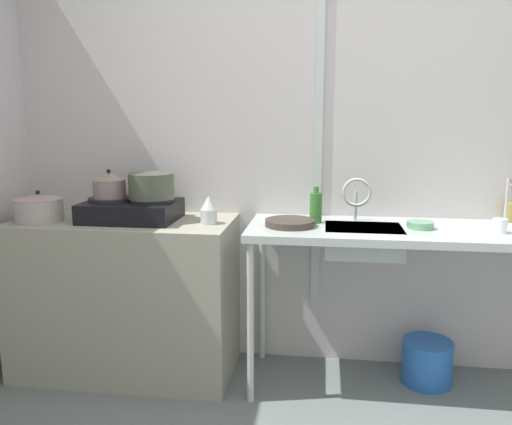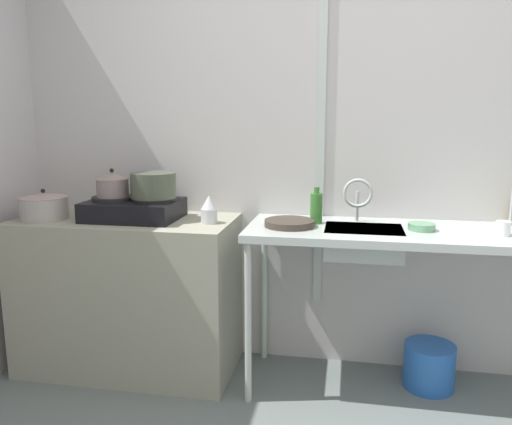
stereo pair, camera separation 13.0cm
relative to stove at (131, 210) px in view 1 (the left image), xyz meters
name	(u,v)px [view 1 (the left image)]	position (x,y,z in m)	size (l,w,h in m)	color
wall_back	(345,150)	(1.18, 0.34, 0.32)	(4.69, 0.10, 2.55)	#BBB7B5
wall_metal_strip	(318,128)	(1.02, 0.28, 0.45)	(0.05, 0.01, 2.04)	#B2BCB8
counter_concrete	(126,296)	(-0.06, 0.00, -0.51)	(1.23, 0.58, 0.90)	gray
counter_sink	(416,240)	(1.54, 0.00, -0.12)	(1.76, 0.58, 0.90)	#B2BCB8
stove	(131,210)	(0.00, 0.00, 0.00)	(0.51, 0.38, 0.12)	black
pot_on_left_burner	(109,185)	(-0.12, 0.00, 0.13)	(0.18, 0.18, 0.16)	gray
pot_on_right_burner	(152,186)	(0.12, 0.00, 0.14)	(0.25, 0.25, 0.14)	#454B3B
pot_beside_stove	(39,208)	(-0.49, -0.10, 0.02)	(0.26, 0.26, 0.17)	#9C958F
percolator	(209,210)	(0.45, -0.03, 0.01)	(0.09, 0.09, 0.15)	silver
sink_basin	(363,241)	(1.27, -0.01, -0.13)	(0.40, 0.30, 0.15)	#B2BCB8
faucet	(357,194)	(1.24, 0.11, 0.10)	(0.16, 0.09, 0.25)	#B2BCB8
frying_pan	(290,223)	(0.89, -0.03, -0.04)	(0.26, 0.26, 0.03)	#393029
cup_by_rack	(500,226)	(1.93, -0.05, -0.02)	(0.07, 0.07, 0.07)	white
small_bowl_on_drainboard	(420,225)	(1.56, 0.00, -0.04)	(0.14, 0.14, 0.04)	#659F74
bottle_by_sink	(316,207)	(1.02, 0.07, 0.03)	(0.07, 0.07, 0.20)	#37742E
bucket_on_floor	(427,362)	(1.65, 0.07, -0.83)	(0.27, 0.27, 0.24)	#245AAF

